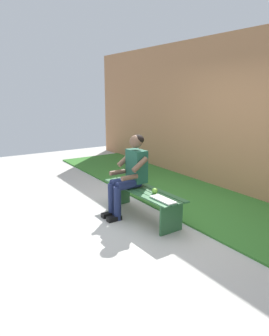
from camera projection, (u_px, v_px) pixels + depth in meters
name	position (u px, v px, depth m)	size (l,w,h in m)	color
ground_plane	(59.00, 212.00, 5.08)	(10.00, 7.00, 0.04)	beige
grass_strip	(207.00, 199.00, 5.56)	(9.00, 2.05, 0.03)	#387A2D
brick_wall	(224.00, 114.00, 6.07)	(9.50, 0.24, 2.93)	#B27A51
bench_near	(143.00, 196.00, 4.75)	(1.58, 0.47, 0.45)	#2D6038
person_seated	(130.00, 172.00, 4.77)	(0.50, 0.69, 1.26)	#1E513D
apple	(155.00, 191.00, 4.49)	(0.09, 0.09, 0.09)	#72B738
book_open	(163.00, 200.00, 4.23)	(0.42, 0.17, 0.02)	white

